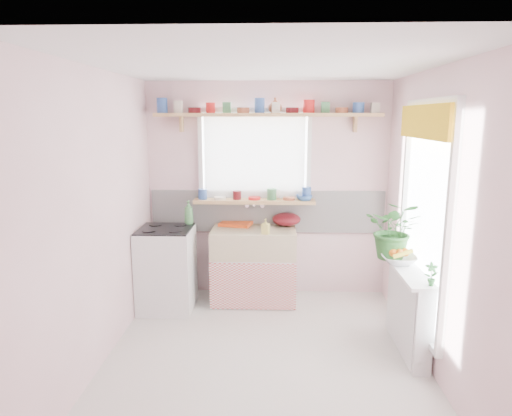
{
  "coord_description": "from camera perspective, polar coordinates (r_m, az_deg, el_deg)",
  "views": [
    {
      "loc": [
        0.07,
        -3.7,
        2.1
      ],
      "look_at": [
        -0.1,
        0.55,
        1.25
      ],
      "focal_mm": 32.0,
      "sensor_mm": 36.0,
      "label": 1
    }
  ],
  "objects": [
    {
      "name": "soap_bottle_sink",
      "position": [
        4.94,
        1.21,
        -2.32
      ],
      "size": [
        0.09,
        0.1,
        0.17
      ],
      "primitive_type": "imported",
      "rotation": [
        0.0,
        0.0,
        -0.29
      ],
      "color": "#DCD161",
      "rests_on": "sink_unit"
    },
    {
      "name": "herb_pot",
      "position": [
        3.92,
        21.07,
        -7.73
      ],
      "size": [
        0.1,
        0.07,
        0.19
      ],
      "primitive_type": "imported",
      "rotation": [
        0.0,
        0.0,
        -0.02
      ],
      "color": "#2B6B2F",
      "rests_on": "radiator_ledge"
    },
    {
      "name": "cooker_bottle",
      "position": [
        5.17,
        -8.42,
        -0.54
      ],
      "size": [
        0.12,
        0.12,
        0.26
      ],
      "primitive_type": "imported",
      "rotation": [
        0.0,
        0.0,
        -0.23
      ],
      "color": "#458B4C",
      "rests_on": "cooker"
    },
    {
      "name": "room",
      "position": [
        4.66,
        9.49,
        2.17
      ],
      "size": [
        3.2,
        3.2,
        3.2
      ],
      "color": "beige",
      "rests_on": "ground"
    },
    {
      "name": "windowsill",
      "position": [
        5.27,
        -0.21,
        0.85
      ],
      "size": [
        1.4,
        0.22,
        0.04
      ],
      "primitive_type": "cube",
      "color": "tan",
      "rests_on": "room"
    },
    {
      "name": "sill_cup",
      "position": [
        5.31,
        2.34,
        1.74
      ],
      "size": [
        0.17,
        0.17,
        0.11
      ],
      "primitive_type": "imported",
      "rotation": [
        0.0,
        0.0,
        -0.26
      ],
      "color": "beige",
      "rests_on": "windowsill"
    },
    {
      "name": "fruit",
      "position": [
        4.4,
        17.53,
        -5.37
      ],
      "size": [
        0.2,
        0.14,
        0.1
      ],
      "color": "orange",
      "rests_on": "fruit_bowl"
    },
    {
      "name": "sill_crockery",
      "position": [
        5.26,
        -0.4,
        1.66
      ],
      "size": [
        1.35,
        0.11,
        0.12
      ],
      "color": "#3359A5",
      "rests_on": "windowsill"
    },
    {
      "name": "sink_unit",
      "position": [
        5.27,
        -0.29,
        -7.12
      ],
      "size": [
        0.95,
        0.65,
        1.11
      ],
      "color": "white",
      "rests_on": "ground"
    },
    {
      "name": "colander",
      "position": [
        5.33,
        3.83,
        -1.41
      ],
      "size": [
        0.43,
        0.43,
        0.15
      ],
      "primitive_type": "ellipsoid",
      "rotation": [
        0.0,
        0.0,
        0.39
      ],
      "color": "#570F16",
      "rests_on": "sink_unit"
    },
    {
      "name": "pine_shelf",
      "position": [
        5.17,
        1.47,
        11.56
      ],
      "size": [
        2.52,
        0.24,
        0.04
      ],
      "primitive_type": "cube",
      "color": "tan",
      "rests_on": "room"
    },
    {
      "name": "sill_bowl",
      "position": [
        5.25,
        6.05,
        1.29
      ],
      "size": [
        0.19,
        0.19,
        0.06
      ],
      "primitive_type": "imported",
      "rotation": [
        0.0,
        0.0,
        0.01
      ],
      "color": "#3769B3",
      "rests_on": "windowsill"
    },
    {
      "name": "shelf_crockery",
      "position": [
        5.17,
        1.48,
        12.39
      ],
      "size": [
        2.47,
        0.11,
        0.12
      ],
      "color": "#3359A5",
      "rests_on": "pine_shelf"
    },
    {
      "name": "dish_tray",
      "position": [
        5.36,
        -2.51,
        -1.96
      ],
      "size": [
        0.41,
        0.34,
        0.04
      ],
      "primitive_type": "cube",
      "rotation": [
        0.0,
        0.0,
        -0.23
      ],
      "color": "#E24A14",
      "rests_on": "sink_unit"
    },
    {
      "name": "jade_plant",
      "position": [
        4.48,
        16.92,
        -2.62
      ],
      "size": [
        0.63,
        0.6,
        0.57
      ],
      "primitive_type": "imported",
      "rotation": [
        0.0,
        0.0,
        -0.37
      ],
      "color": "#275E25",
      "rests_on": "radiator_ledge"
    },
    {
      "name": "cooker",
      "position": [
        5.16,
        -11.1,
        -7.41
      ],
      "size": [
        0.58,
        0.58,
        0.93
      ],
      "color": "white",
      "rests_on": "ground"
    },
    {
      "name": "fruit_bowl",
      "position": [
        4.41,
        17.43,
        -6.15
      ],
      "size": [
        0.33,
        0.33,
        0.08
      ],
      "primitive_type": "imported",
      "rotation": [
        0.0,
        0.0,
        -0.05
      ],
      "color": "silver",
      "rests_on": "radiator_ledge"
    },
    {
      "name": "shelf_vase",
      "position": [
        5.23,
        2.4,
        12.7
      ],
      "size": [
        0.19,
        0.19,
        0.17
      ],
      "primitive_type": "imported",
      "rotation": [
        0.0,
        0.0,
        0.22
      ],
      "color": "brown",
      "rests_on": "pine_shelf"
    },
    {
      "name": "radiator_ledge",
      "position": [
        4.43,
        18.55,
        -11.89
      ],
      "size": [
        0.22,
        0.95,
        0.78
      ],
      "color": "white",
      "rests_on": "ground"
    }
  ]
}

